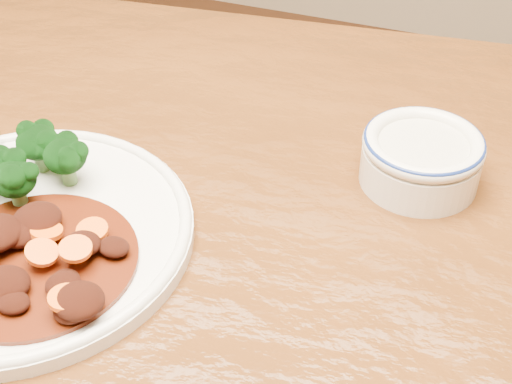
% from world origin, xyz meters
% --- Properties ---
extents(dining_table, '(1.59, 1.06, 0.75)m').
position_xyz_m(dining_table, '(0.00, 0.00, 0.67)').
color(dining_table, '#582D0F').
rests_on(dining_table, ground).
extents(dinner_plate, '(0.30, 0.30, 0.02)m').
position_xyz_m(dinner_plate, '(-0.12, -0.05, 0.76)').
color(dinner_plate, silver).
rests_on(dinner_plate, dining_table).
extents(broccoli_florets, '(0.15, 0.10, 0.05)m').
position_xyz_m(broccoli_florets, '(-0.16, 0.01, 0.79)').
color(broccoli_florets, '#578544').
rests_on(broccoli_florets, dinner_plate).
extents(mince_stew, '(0.17, 0.17, 0.03)m').
position_xyz_m(mince_stew, '(-0.09, -0.09, 0.78)').
color(mince_stew, '#461907').
rests_on(mince_stew, dinner_plate).
extents(dip_bowl, '(0.11, 0.11, 0.05)m').
position_xyz_m(dip_bowl, '(0.19, 0.16, 0.78)').
color(dip_bowl, silver).
rests_on(dip_bowl, dining_table).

